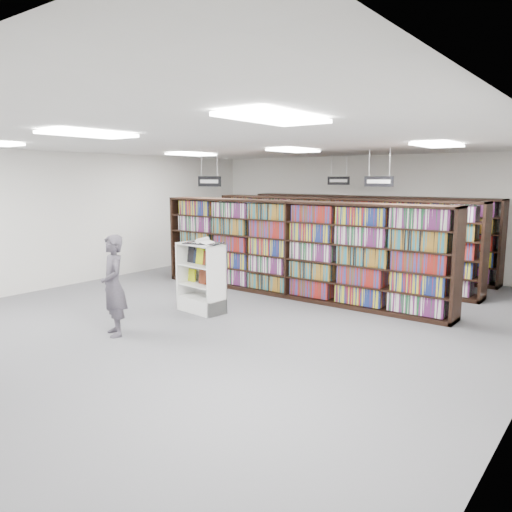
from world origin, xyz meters
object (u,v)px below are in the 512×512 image
Objects in this scene: open_book at (203,242)px; endcap_display at (203,288)px; bookshelf_row_near at (292,249)px; shopper at (113,286)px.

endcap_display is at bearing 146.27° from open_book.
shopper is at bearing -101.81° from bookshelf_row_near.
open_book reaches higher than endcap_display.
bookshelf_row_near is 2.30m from endcap_display.
open_book is 0.47× the size of shopper.
open_book is (-0.66, -2.13, 0.32)m from bookshelf_row_near.
shopper is (-0.14, -1.97, 0.37)m from endcap_display.
bookshelf_row_near is 4.17m from shopper.
bookshelf_row_near reaches higher than shopper.
shopper is (-0.19, -1.95, -0.54)m from open_book.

